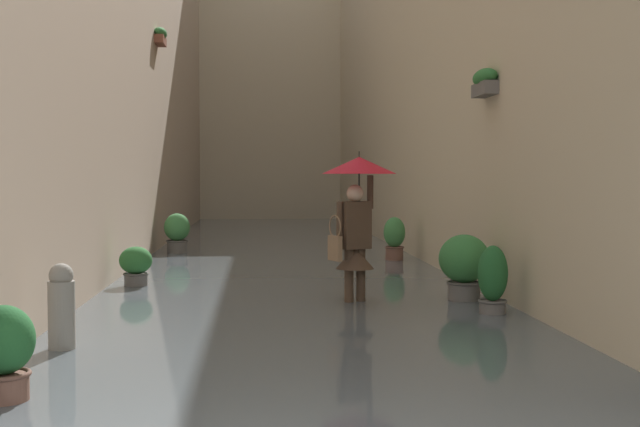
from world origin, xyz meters
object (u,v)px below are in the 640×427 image
object	(u,v)px
potted_plant_mid_left	(464,266)
mooring_bollard	(62,313)
person_wading	(357,201)
potted_plant_near_right	(4,356)
potted_plant_far_left	(493,284)
potted_plant_far_right	(136,267)
potted_plant_mid_right	(177,234)
potted_plant_near_left	(394,240)

from	to	relation	value
potted_plant_mid_left	mooring_bollard	distance (m)	5.34
person_wading	potted_plant_near_right	bearing A→B (deg)	56.05
person_wading	potted_plant_far_left	xyz separation A→B (m)	(-1.50, 1.08, -0.95)
potted_plant_far_right	potted_plant_mid_left	distance (m)	4.88
potted_plant_mid_right	mooring_bollard	size ratio (longest dim) A/B	1.03
potted_plant_mid_right	potted_plant_near_left	xyz separation A→B (m)	(-4.38, 1.89, -0.01)
potted_plant_near_right	potted_plant_far_left	xyz separation A→B (m)	(-4.61, -3.55, 0.03)
potted_plant_near_right	potted_plant_mid_right	bearing A→B (deg)	-90.51
person_wading	potted_plant_mid_left	world-z (taller)	person_wading
potted_plant_mid_right	potted_plant_mid_left	xyz separation A→B (m)	(-4.43, 7.23, 0.05)
person_wading	potted_plant_mid_right	distance (m)	7.89
potted_plant_far_right	potted_plant_near_right	bearing A→B (deg)	89.86
potted_plant_near_left	potted_plant_far_left	distance (m)	6.43
potted_plant_mid_right	potted_plant_far_left	size ratio (longest dim) A/B	1.03
potted_plant_far_left	mooring_bollard	world-z (taller)	same
potted_plant_near_right	potted_plant_far_left	bearing A→B (deg)	-142.44
person_wading	potted_plant_near_left	world-z (taller)	person_wading
potted_plant_far_right	potted_plant_mid_left	world-z (taller)	potted_plant_mid_left
potted_plant_far_left	potted_plant_near_left	bearing A→B (deg)	-88.86
potted_plant_mid_left	person_wading	bearing A→B (deg)	0.27
potted_plant_near_left	potted_plant_mid_left	size ratio (longest dim) A/B	0.97
potted_plant_far_left	mooring_bollard	distance (m)	4.93
potted_plant_near_right	potted_plant_far_left	world-z (taller)	potted_plant_far_left
mooring_bollard	potted_plant_mid_right	bearing A→B (deg)	-90.65
potted_plant_near_right	potted_plant_far_left	distance (m)	5.82
potted_plant_near_right	potted_plant_far_right	distance (m)	6.45
potted_plant_near_right	potted_plant_near_left	distance (m)	10.94
potted_plant_far_right	potted_plant_far_left	distance (m)	5.44
potted_plant_far_right	person_wading	bearing A→B (deg)	149.60
potted_plant_mid_right	potted_plant_near_right	bearing A→B (deg)	89.49
potted_plant_mid_left	potted_plant_far_left	distance (m)	1.10
potted_plant_near_right	potted_plant_mid_right	world-z (taller)	potted_plant_mid_right
potted_plant_near_left	potted_plant_mid_right	bearing A→B (deg)	-23.38
potted_plant_far_right	mooring_bollard	xyz separation A→B (m)	(0.02, 4.62, 0.06)
potted_plant_mid_left	potted_plant_mid_right	bearing A→B (deg)	-58.50
potted_plant_mid_right	potted_plant_near_left	bearing A→B (deg)	156.62
potted_plant_near_right	potted_plant_far_right	bearing A→B (deg)	-90.14
potted_plant_near_right	potted_plant_mid_left	size ratio (longest dim) A/B	0.83
person_wading	mooring_bollard	size ratio (longest dim) A/B	2.21
potted_plant_mid_right	potted_plant_near_left	size ratio (longest dim) A/B	1.00
person_wading	mooring_bollard	distance (m)	4.30
potted_plant_near_right	potted_plant_mid_right	distance (m)	11.87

